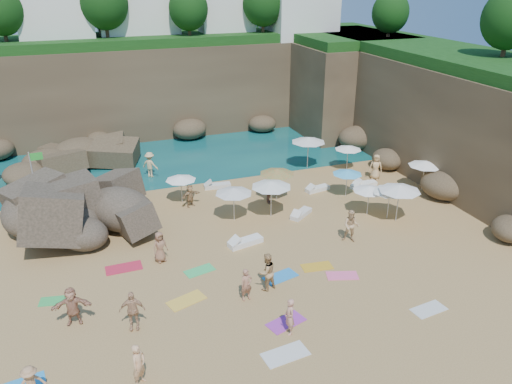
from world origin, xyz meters
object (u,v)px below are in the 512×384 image
object	(u,v)px
rock_outcrop	(83,226)
person_stand_4	(376,167)
person_stand_3	(269,193)
person_stand_6	(290,317)
flag_pole	(35,174)
lounger_0	(217,186)
person_stand_2	(150,165)
parasol_2	(271,184)
person_stand_1	(267,272)
parasol_0	(181,178)
person_stand_5	(190,196)
parasol_1	(308,140)
person_stand_0	(139,365)

from	to	relation	value
rock_outcrop	person_stand_4	distance (m)	20.61
person_stand_3	person_stand_6	bearing A→B (deg)	162.22
flag_pole	lounger_0	xyz separation A→B (m)	(11.57, -0.05, -2.45)
person_stand_2	lounger_0	bearing A→B (deg)	179.09
parasol_2	person_stand_1	size ratio (longest dim) A/B	1.30
parasol_0	person_stand_6	bearing A→B (deg)	-84.29
person_stand_4	person_stand_5	world-z (taller)	person_stand_4
person_stand_4	person_stand_6	distance (m)	18.65
parasol_1	lounger_0	world-z (taller)	parasol_1
person_stand_3	parasol_0	bearing A→B (deg)	68.26
parasol_0	parasol_1	size ratio (longest dim) A/B	0.76
parasol_2	person_stand_1	world-z (taller)	parasol_2
flag_pole	person_stand_2	xyz separation A→B (m)	(7.49, 3.62, -1.63)
rock_outcrop	person_stand_2	world-z (taller)	person_stand_2
rock_outcrop	person_stand_6	bearing A→B (deg)	-59.22
parasol_1	person_stand_6	bearing A→B (deg)	-117.64
person_stand_4	person_stand_6	bearing A→B (deg)	-97.63
lounger_0	person_stand_5	xyz separation A→B (m)	(-2.48, -2.33, 0.61)
person_stand_0	person_stand_3	size ratio (longest dim) A/B	1.17
lounger_0	person_stand_0	bearing A→B (deg)	-108.37
flag_pole	person_stand_0	distance (m)	17.25
lounger_0	person_stand_2	world-z (taller)	person_stand_2
person_stand_0	parasol_2	bearing A→B (deg)	1.08
rock_outcrop	parasol_1	bearing A→B (deg)	14.28
flag_pole	person_stand_2	world-z (taller)	flag_pole
lounger_0	person_stand_3	world-z (taller)	person_stand_3
flag_pole	person_stand_1	xyz separation A→B (m)	(10.41, -12.70, -1.64)
person_stand_4	person_stand_5	distance (m)	13.86
parasol_2	lounger_0	bearing A→B (deg)	109.53
lounger_0	person_stand_4	bearing A→B (deg)	-5.39
parasol_1	person_stand_1	xyz separation A→B (m)	(-8.85, -14.07, -1.32)
parasol_1	person_stand_3	xyz separation A→B (m)	(-5.20, -5.03, -1.53)
flag_pole	parasol_1	size ratio (longest dim) A/B	1.55
person_stand_1	person_stand_4	bearing A→B (deg)	-155.86
flag_pole	person_stand_4	xyz separation A→B (m)	(22.95, -2.45, -1.65)
person_stand_0	person_stand_5	bearing A→B (deg)	21.62
parasol_1	person_stand_2	size ratio (longest dim) A/B	1.36
rock_outcrop	parasol_1	size ratio (longest dim) A/B	3.09
person_stand_6	person_stand_4	bearing A→B (deg)	139.08
person_stand_5	person_stand_6	bearing A→B (deg)	-108.89
parasol_1	person_stand_6	world-z (taller)	parasol_1
rock_outcrop	person_stand_0	distance (m)	13.90
flag_pole	person_stand_6	world-z (taller)	flag_pole
person_stand_1	person_stand_3	xyz separation A→B (m)	(3.65, 9.03, -0.21)
person_stand_2	person_stand_3	world-z (taller)	person_stand_2
person_stand_3	person_stand_5	bearing A→B (deg)	75.16
parasol_1	person_stand_1	size ratio (longest dim) A/B	1.37
parasol_1	flag_pole	bearing A→B (deg)	-175.94
parasol_2	person_stand_5	bearing A→B (deg)	144.81
parasol_1	person_stand_4	bearing A→B (deg)	-45.99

